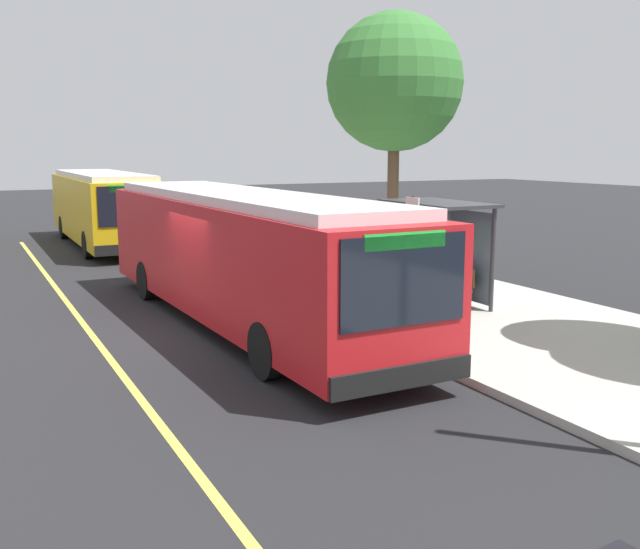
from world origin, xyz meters
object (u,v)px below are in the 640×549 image
(transit_bus_main, at_px, (242,253))
(route_sign_post, at_px, (412,246))
(pedestrian_commuter, at_px, (325,258))
(waiting_bench, at_px, (447,284))
(transit_bus_second, at_px, (103,206))

(transit_bus_main, bearing_deg, route_sign_post, 41.30)
(transit_bus_main, height_order, pedestrian_commuter, transit_bus_main)
(transit_bus_main, relative_size, waiting_bench, 7.85)
(transit_bus_main, height_order, transit_bus_second, same)
(route_sign_post, relative_size, pedestrian_commuter, 1.66)
(transit_bus_second, distance_m, route_sign_post, 18.13)
(transit_bus_main, bearing_deg, pedestrian_commuter, 118.30)
(transit_bus_main, relative_size, route_sign_post, 4.49)
(transit_bus_second, bearing_deg, pedestrian_commuter, 12.97)
(transit_bus_second, bearing_deg, transit_bus_main, 1.06)
(transit_bus_main, distance_m, pedestrian_commuter, 3.26)
(pedestrian_commuter, bearing_deg, transit_bus_main, -61.70)
(transit_bus_second, xyz_separation_m, route_sign_post, (17.91, 2.81, 0.34))
(transit_bus_main, bearing_deg, transit_bus_second, -178.94)
(route_sign_post, bearing_deg, transit_bus_main, -138.70)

